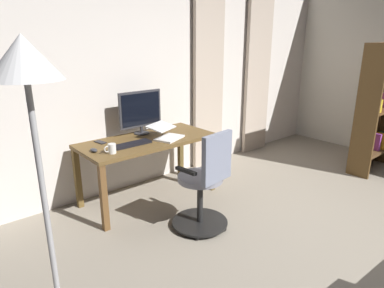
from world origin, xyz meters
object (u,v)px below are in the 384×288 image
(mug_coffee, at_px, (112,149))
(floor_lamp, at_px, (30,99))
(computer_monitor, at_px, (141,110))
(computer_keyboard, at_px, (132,144))
(cell_phone_by_monitor, at_px, (100,142))
(desk, at_px, (148,146))
(bookshelf, at_px, (376,108))
(office_chair, at_px, (205,185))
(laptop, at_px, (166,134))
(computer_mouse, at_px, (94,150))

(mug_coffee, distance_m, floor_lamp, 1.82)
(mug_coffee, relative_size, floor_lamp, 0.07)
(computer_monitor, distance_m, mug_coffee, 0.78)
(computer_keyboard, distance_m, cell_phone_by_monitor, 0.38)
(desk, xyz_separation_m, bookshelf, (-2.95, 1.23, 0.24))
(floor_lamp, bearing_deg, computer_keyboard, -133.27)
(office_chair, height_order, computer_monitor, computer_monitor)
(computer_monitor, xyz_separation_m, computer_keyboard, (0.32, 0.33, -0.27))
(laptop, relative_size, floor_lamp, 0.23)
(computer_keyboard, height_order, bookshelf, bookshelf)
(floor_lamp, bearing_deg, office_chair, -160.71)
(cell_phone_by_monitor, distance_m, bookshelf, 3.71)
(computer_monitor, xyz_separation_m, cell_phone_by_monitor, (0.54, 0.02, -0.27))
(computer_keyboard, bearing_deg, computer_monitor, -134.62)
(computer_keyboard, bearing_deg, floor_lamp, 46.73)
(desk, xyz_separation_m, laptop, (-0.18, 0.12, 0.14))
(computer_keyboard, relative_size, computer_mouse, 4.19)
(desk, height_order, computer_mouse, computer_mouse)
(office_chair, relative_size, mug_coffee, 8.09)
(office_chair, relative_size, laptop, 2.40)
(bookshelf, bearing_deg, computer_monitor, -27.06)
(computer_mouse, bearing_deg, computer_keyboard, 171.90)
(laptop, bearing_deg, floor_lamp, 17.09)
(laptop, height_order, cell_phone_by_monitor, laptop)
(computer_monitor, relative_size, floor_lamp, 0.30)
(computer_monitor, height_order, laptop, computer_monitor)
(cell_phone_by_monitor, bearing_deg, computer_mouse, 43.89)
(cell_phone_by_monitor, bearing_deg, desk, 146.12)
(computer_keyboard, xyz_separation_m, laptop, (-0.43, 0.03, 0.04))
(desk, relative_size, cell_phone_by_monitor, 10.53)
(laptop, bearing_deg, computer_monitor, -94.44)
(computer_mouse, bearing_deg, laptop, 174.07)
(laptop, distance_m, floor_lamp, 2.34)
(bookshelf, bearing_deg, computer_mouse, -18.44)
(office_chair, distance_m, cell_phone_by_monitor, 1.27)
(desk, distance_m, floor_lamp, 2.33)
(computer_monitor, distance_m, floor_lamp, 2.43)
(computer_monitor, bearing_deg, floor_lamp, 46.47)
(desk, bearing_deg, cell_phone_by_monitor, -24.85)
(computer_monitor, xyz_separation_m, mug_coffee, (0.61, 0.42, -0.23))
(mug_coffee, bearing_deg, desk, -160.55)
(office_chair, xyz_separation_m, floor_lamp, (1.60, 0.56, 1.09))
(cell_phone_by_monitor, xyz_separation_m, bookshelf, (-3.41, 1.45, 0.15))
(desk, height_order, mug_coffee, mug_coffee)
(floor_lamp, bearing_deg, bookshelf, -176.90)
(laptop, distance_m, cell_phone_by_monitor, 0.73)
(bookshelf, bearing_deg, mug_coffee, -16.67)
(computer_keyboard, xyz_separation_m, bookshelf, (-3.20, 1.14, 0.14))
(desk, relative_size, laptop, 3.61)
(computer_mouse, relative_size, cell_phone_by_monitor, 0.69)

